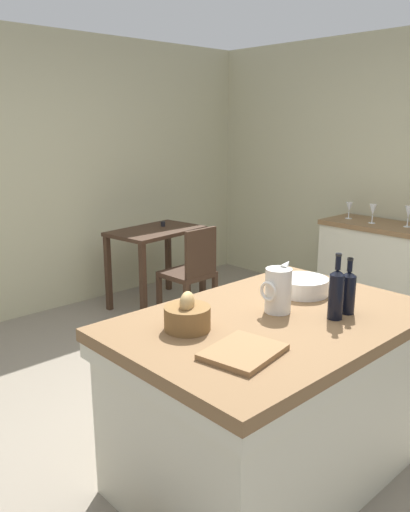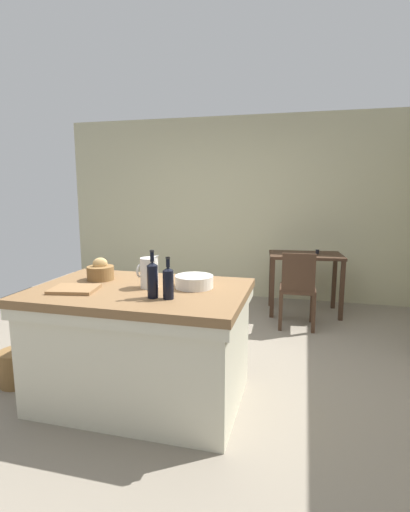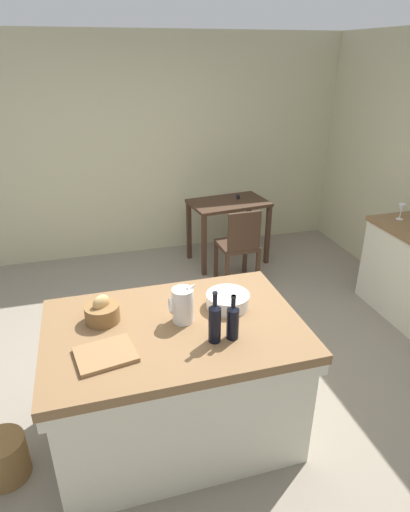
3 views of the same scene
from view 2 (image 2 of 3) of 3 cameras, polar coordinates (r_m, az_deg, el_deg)
ground_plane at (r=3.55m, az=-1.99°, el=-16.62°), size 6.76×6.76×0.00m
wall_back at (r=5.72m, az=5.39°, el=7.00°), size 5.32×0.12×2.60m
island_table at (r=3.00m, az=-9.37°, el=-12.10°), size 1.55×1.04×0.87m
writing_desk at (r=5.08m, az=14.57°, el=-1.13°), size 0.96×0.66×0.82m
wooden_chair at (r=4.52m, az=13.50°, el=-4.51°), size 0.42×0.42×0.89m
pitcher at (r=2.85m, az=-8.25°, el=-2.40°), size 0.17×0.13×0.26m
wash_bowl at (r=2.84m, az=-1.61°, el=-3.78°), size 0.28×0.28×0.09m
bread_basket at (r=3.19m, az=-15.16°, el=-2.26°), size 0.21×0.21×0.18m
cutting_board at (r=2.91m, az=-18.70°, el=-4.64°), size 0.35×0.31×0.02m
wine_bottle_dark at (r=2.54m, az=-5.44°, el=-3.85°), size 0.07×0.07×0.28m
wine_bottle_amber at (r=2.58m, az=-7.74°, el=-3.34°), size 0.07×0.07×0.32m
wicker_hamper at (r=3.64m, az=-25.99°, el=-14.54°), size 0.28×0.28×0.28m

